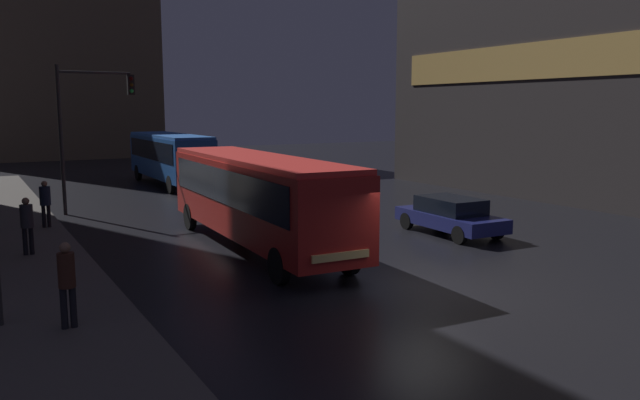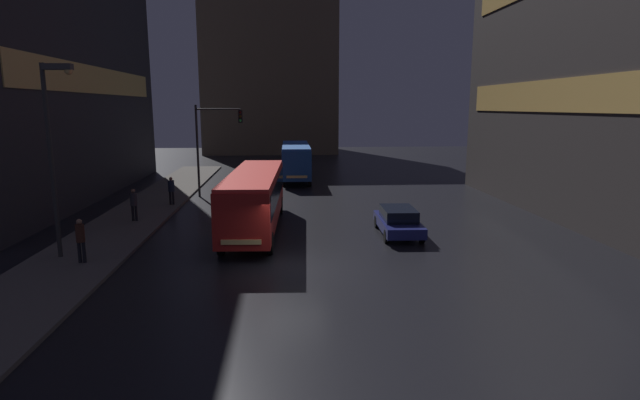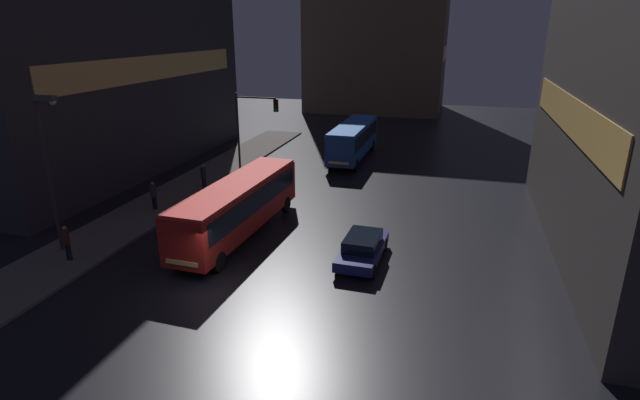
{
  "view_description": "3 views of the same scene",
  "coord_description": "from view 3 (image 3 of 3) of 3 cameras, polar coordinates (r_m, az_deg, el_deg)",
  "views": [
    {
      "loc": [
        -10.18,
        -12.38,
        4.64
      ],
      "look_at": [
        0.86,
        6.82,
        1.37
      ],
      "focal_mm": 35.0,
      "sensor_mm": 36.0,
      "label": 1
    },
    {
      "loc": [
        -0.3,
        -19.11,
        6.36
      ],
      "look_at": [
        1.58,
        7.36,
        1.38
      ],
      "focal_mm": 28.0,
      "sensor_mm": 36.0,
      "label": 2
    },
    {
      "loc": [
        9.35,
        -17.26,
        11.02
      ],
      "look_at": [
        2.23,
        8.36,
        1.77
      ],
      "focal_mm": 28.0,
      "sensor_mm": 36.0,
      "label": 3
    }
  ],
  "objects": [
    {
      "name": "car_taxi",
      "position": [
        24.81,
        4.88,
        -5.44
      ],
      "size": [
        2.01,
        4.52,
        1.37
      ],
      "rotation": [
        0.0,
        0.0,
        3.11
      ],
      "color": "navy",
      "rests_on": "ground"
    },
    {
      "name": "traffic_light_main",
      "position": [
        37.52,
        -7.86,
        8.79
      ],
      "size": [
        3.29,
        0.35,
        6.48
      ],
      "color": "#2D2D2D",
      "rests_on": "ground"
    },
    {
      "name": "pedestrian_near",
      "position": [
        32.84,
        -18.51,
        0.77
      ],
      "size": [
        0.49,
        0.49,
        1.78
      ],
      "rotation": [
        0.0,
        0.0,
        5.9
      ],
      "color": "black",
      "rests_on": "sidewalk_left"
    },
    {
      "name": "bus_near",
      "position": [
        27.65,
        -9.34,
        -0.35
      ],
      "size": [
        2.86,
        11.49,
        3.08
      ],
      "rotation": [
        0.0,
        0.0,
        3.1
      ],
      "color": "#AD1E19",
      "rests_on": "ground"
    },
    {
      "name": "building_left_tower",
      "position": [
        43.86,
        -24.64,
        19.95
      ],
      "size": [
        10.07,
        28.07,
        25.69
      ],
      "color": "#2D2D33",
      "rests_on": "ground"
    },
    {
      "name": "bus_far",
      "position": [
        43.78,
        3.8,
        7.12
      ],
      "size": [
        2.47,
        10.32,
        3.1
      ],
      "rotation": [
        0.0,
        0.0,
        3.13
      ],
      "color": "#194793",
      "rests_on": "ground"
    },
    {
      "name": "pedestrian_far",
      "position": [
        27.29,
        -27.0,
        -4.12
      ],
      "size": [
        0.42,
        0.42,
        1.8
      ],
      "rotation": [
        0.0,
        0.0,
        6.02
      ],
      "color": "black",
      "rests_on": "sidewalk_left"
    },
    {
      "name": "building_far_backdrop",
      "position": [
        71.32,
        6.69,
        19.71
      ],
      "size": [
        18.07,
        12.0,
        23.68
      ],
      "color": "brown",
      "rests_on": "ground"
    },
    {
      "name": "ground_plane",
      "position": [
        22.51,
        -11.44,
        -10.56
      ],
      "size": [
        120.0,
        120.0,
        0.0
      ],
      "primitive_type": "plane",
      "color": "black"
    },
    {
      "name": "pedestrian_mid",
      "position": [
        36.04,
        -13.18,
        2.88
      ],
      "size": [
        0.55,
        0.55,
        1.78
      ],
      "rotation": [
        0.0,
        0.0,
        4.17
      ],
      "color": "black",
      "rests_on": "sidewalk_left"
    },
    {
      "name": "street_lamp_sidewalk",
      "position": [
        27.42,
        -28.63,
        4.9
      ],
      "size": [
        1.25,
        0.36,
        7.91
      ],
      "color": "#2D2D2D",
      "rests_on": "sidewalk_left"
    },
    {
      "name": "sidewalk_left",
      "position": [
        34.64,
        -17.44,
        -0.16
      ],
      "size": [
        4.0,
        48.0,
        0.15
      ],
      "color": "#56514C",
      "rests_on": "ground"
    }
  ]
}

